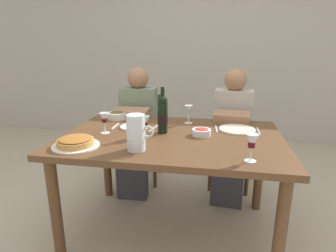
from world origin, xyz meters
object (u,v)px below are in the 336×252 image
object	(u,v)px
dinner_plate_right_setting	(134,127)
diner_left	(137,127)
baked_tart	(76,142)
wine_glass_centre	(104,119)
wine_glass_spare	(145,122)
dinner_plate_left_setting	(237,129)
wine_bottle	(163,114)
water_pitcher	(136,135)
wine_glass_right_diner	(252,142)
salad_bowl	(202,132)
wine_glass_left_diner	(189,111)
olive_bowl	(117,115)
chair_left	(142,131)
chair_right	(232,135)
diner_right	(232,131)
dining_table	(172,148)

from	to	relation	value
dinner_plate_right_setting	diner_left	world-z (taller)	diner_left
baked_tart	wine_glass_centre	bearing A→B (deg)	75.76
wine_glass_spare	diner_left	distance (m)	0.79
dinner_plate_left_setting	wine_glass_centre	bearing A→B (deg)	-165.51
wine_bottle	baked_tart	size ratio (longest dim) A/B	1.14
water_pitcher	wine_glass_right_diner	xyz separation A→B (m)	(0.65, -0.05, 0.01)
salad_bowl	wine_bottle	bearing A→B (deg)	177.00
baked_tart	wine_glass_left_diner	distance (m)	0.91
wine_bottle	olive_bowl	distance (m)	0.56
chair_left	dinner_plate_left_setting	bearing A→B (deg)	140.59
olive_bowl	chair_right	size ratio (longest dim) A/B	0.19
diner_right	olive_bowl	bearing A→B (deg)	22.49
baked_tart	diner_right	size ratio (longest dim) A/B	0.25
dining_table	dinner_plate_left_setting	distance (m)	0.51
wine_bottle	chair_left	xyz separation A→B (m)	(-0.38, 0.83, -0.40)
salad_bowl	wine_glass_right_diner	bearing A→B (deg)	-54.75
water_pitcher	baked_tart	distance (m)	0.39
water_pitcher	chair_left	bearing A→B (deg)	103.83
dinner_plate_left_setting	chair_left	distance (m)	1.16
wine_glass_spare	diner_right	world-z (taller)	diner_right
olive_bowl	diner_left	xyz separation A→B (m)	(0.08, 0.27, -0.18)
baked_tart	wine_glass_left_diner	xyz separation A→B (m)	(0.63, 0.65, 0.07)
wine_bottle	wine_glass_left_diner	world-z (taller)	wine_bottle
baked_tart	diner_left	bearing A→B (deg)	83.92
olive_bowl	dinner_plate_right_setting	world-z (taller)	olive_bowl
dining_table	baked_tart	bearing A→B (deg)	-149.85
wine_glass_right_diner	water_pitcher	bearing A→B (deg)	175.17
wine_glass_centre	diner_right	bearing A→B (deg)	37.26
olive_bowl	wine_glass_centre	bearing A→B (deg)	-82.22
baked_tart	chair_right	xyz separation A→B (m)	(1.00, 1.22, -0.29)
dinner_plate_right_setting	chair_right	world-z (taller)	chair_right
wine_bottle	chair_left	bearing A→B (deg)	114.65
wine_bottle	wine_glass_centre	world-z (taller)	wine_bottle
dinner_plate_left_setting	diner_left	xyz separation A→B (m)	(-0.89, 0.43, -0.15)
salad_bowl	chair_right	world-z (taller)	chair_right
salad_bowl	dinner_plate_right_setting	size ratio (longest dim) A/B	0.62
wine_glass_centre	chair_left	size ratio (longest dim) A/B	0.17
dinner_plate_left_setting	diner_left	distance (m)	1.01
dining_table	wine_glass_centre	size ratio (longest dim) A/B	10.11
diner_right	diner_left	bearing A→B (deg)	6.95
wine_bottle	chair_right	size ratio (longest dim) A/B	0.38
diner_right	chair_left	bearing A→B (deg)	-7.95
baked_tart	salad_bowl	bearing A→B (deg)	25.41
wine_bottle	dinner_plate_left_setting	size ratio (longest dim) A/B	1.24
salad_bowl	wine_glass_spare	world-z (taller)	wine_glass_spare
baked_tart	wine_glass_spare	distance (m)	0.46
salad_bowl	diner_left	xyz separation A→B (m)	(-0.64, 0.61, -0.17)
wine_glass_left_diner	chair_right	bearing A→B (deg)	56.18
salad_bowl	dinner_plate_left_setting	world-z (taller)	salad_bowl
water_pitcher	wine_glass_right_diner	distance (m)	0.65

